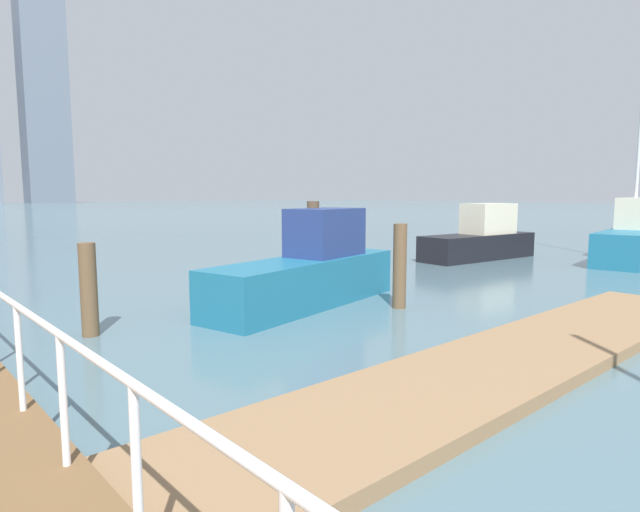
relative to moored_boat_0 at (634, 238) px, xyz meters
name	(u,v)px	position (x,y,z in m)	size (l,w,h in m)	color
ground_plane	(43,276)	(-17.56, 10.80, -0.88)	(300.00, 300.00, 0.00)	slate
floating_dock	(515,359)	(-14.69, -3.20, -0.79)	(12.74, 2.00, 0.18)	#93704C
dock_piling_0	(400,266)	(-12.91, 0.49, 0.05)	(0.30, 0.30, 1.86)	brown
dock_piling_1	(89,290)	(-18.81, 2.63, -0.05)	(0.29, 0.29, 1.66)	brown
dock_piling_3	(313,249)	(-13.43, 2.79, 0.29)	(0.30, 0.30, 2.33)	brown
moored_boat_0	(634,238)	(0.00, 0.00, 0.00)	(6.60, 2.47, 8.55)	#1E6B8C
moored_boat_1	(481,239)	(-3.65, 4.18, -0.10)	(5.39, 1.97, 2.14)	black
moored_boat_5	(310,271)	(-14.13, 2.11, -0.11)	(5.63, 2.63, 2.17)	#1E6B8C
skyline_tower_4	(40,45)	(19.68, 153.77, 41.53)	(10.97, 12.80, 84.82)	slate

